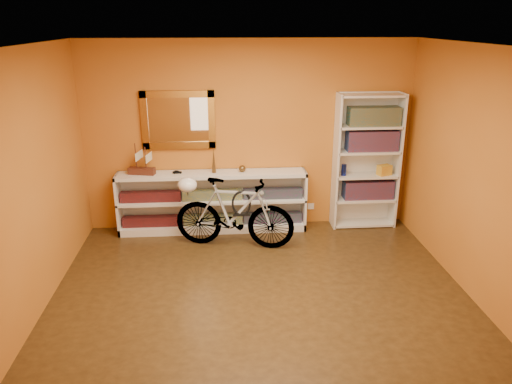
{
  "coord_description": "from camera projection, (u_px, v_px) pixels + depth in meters",
  "views": [
    {
      "loc": [
        -0.4,
        -4.57,
        2.83
      ],
      "look_at": [
        0.0,
        0.7,
        0.95
      ],
      "focal_mm": 34.28,
      "sensor_mm": 36.0,
      "label": 1
    }
  ],
  "objects": [
    {
      "name": "console_unit",
      "position": [
        213.0,
        202.0,
        6.8
      ],
      "size": [
        2.6,
        0.35,
        0.85
      ],
      "primitive_type": null,
      "color": "silver",
      "rests_on": "floor"
    },
    {
      "name": "book_row_c",
      "position": [
        374.0,
        116.0,
        6.59
      ],
      "size": [
        0.7,
        0.22,
        0.25
      ],
      "primitive_type": "cube",
      "color": "#185057",
      "rests_on": "bookcase"
    },
    {
      "name": "ceiling",
      "position": [
        262.0,
        45.0,
        4.4
      ],
      "size": [
        4.5,
        4.0,
        0.01
      ],
      "primitive_type": "cube",
      "color": "silver",
      "rests_on": "ground"
    },
    {
      "name": "cd_row_lower",
      "position": [
        213.0,
        219.0,
        6.86
      ],
      "size": [
        2.5,
        0.13,
        0.14
      ],
      "primitive_type": "cube",
      "color": "black",
      "rests_on": "console_unit"
    },
    {
      "name": "red_tin",
      "position": [
        355.0,
        119.0,
        6.61
      ],
      "size": [
        0.14,
        0.14,
        0.16
      ],
      "primitive_type": "cube",
      "rotation": [
        0.0,
        0.0,
        0.14
      ],
      "color": "maroon",
      "rests_on": "bookcase"
    },
    {
      "name": "toy_car",
      "position": [
        177.0,
        173.0,
        6.62
      ],
      "size": [
        0.0,
        0.0,
        0.0
      ],
      "primitive_type": "imported",
      "rotation": [
        0.0,
        0.0,
        1.59
      ],
      "color": "black",
      "rests_on": "console_unit"
    },
    {
      "name": "back_wall",
      "position": [
        249.0,
        136.0,
        6.72
      ],
      "size": [
        4.5,
        0.01,
        2.6
      ],
      "primitive_type": "cube",
      "color": "#B4601B",
      "rests_on": "ground"
    },
    {
      "name": "bookcase",
      "position": [
        367.0,
        162.0,
        6.8
      ],
      "size": [
        0.9,
        0.3,
        1.9
      ],
      "primitive_type": null,
      "color": "silver",
      "rests_on": "floor"
    },
    {
      "name": "model_ship",
      "position": [
        141.0,
        159.0,
        6.52
      ],
      "size": [
        0.38,
        0.21,
        0.43
      ],
      "primitive_type": null,
      "rotation": [
        0.0,
        0.0,
        -0.23
      ],
      "color": "#411C12",
      "rests_on": "console_unit"
    },
    {
      "name": "bicycle",
      "position": [
        234.0,
        213.0,
        6.29
      ],
      "size": [
        0.75,
        1.64,
        0.93
      ],
      "primitive_type": "imported",
      "rotation": [
        0.0,
        0.0,
        1.35
      ],
      "color": "silver",
      "rests_on": "floor"
    },
    {
      "name": "yellow_bag",
      "position": [
        384.0,
        170.0,
        6.82
      ],
      "size": [
        0.21,
        0.18,
        0.14
      ],
      "primitive_type": "cube",
      "rotation": [
        0.0,
        0.0,
        0.35
      ],
      "color": "gold",
      "rests_on": "bookcase"
    },
    {
      "name": "floor",
      "position": [
        261.0,
        297.0,
        5.27
      ],
      "size": [
        4.5,
        4.0,
        0.01
      ],
      "primitive_type": "cube",
      "color": "#32200D",
      "rests_on": "ground"
    },
    {
      "name": "left_wall",
      "position": [
        27.0,
        188.0,
        4.68
      ],
      "size": [
        0.01,
        4.0,
        2.6
      ],
      "primitive_type": "cube",
      "color": "#B4601B",
      "rests_on": "ground"
    },
    {
      "name": "u_lock",
      "position": [
        241.0,
        203.0,
        6.23
      ],
      "size": [
        0.25,
        0.03,
        0.25
      ],
      "primitive_type": "torus",
      "rotation": [
        1.57,
        0.0,
        0.0
      ],
      "color": "black",
      "rests_on": "bicycle"
    },
    {
      "name": "helmet",
      "position": [
        187.0,
        185.0,
        6.25
      ],
      "size": [
        0.25,
        0.24,
        0.19
      ],
      "primitive_type": "ellipsoid",
      "color": "white",
      "rests_on": "bicycle"
    },
    {
      "name": "travel_mug",
      "position": [
        344.0,
        170.0,
        6.79
      ],
      "size": [
        0.07,
        0.07,
        0.16
      ],
      "primitive_type": "cylinder",
      "color": "navy",
      "rests_on": "bookcase"
    },
    {
      "name": "gilt_mirror",
      "position": [
        178.0,
        120.0,
        6.53
      ],
      "size": [
        0.98,
        0.06,
        0.78
      ],
      "primitive_type": "cube",
      "color": "#915A1A",
      "rests_on": "back_wall"
    },
    {
      "name": "wall_socket",
      "position": [
        311.0,
        206.0,
        7.12
      ],
      "size": [
        0.09,
        0.02,
        0.09
      ],
      "primitive_type": "cube",
      "color": "silver",
      "rests_on": "back_wall"
    },
    {
      "name": "book_row_b",
      "position": [
        372.0,
        140.0,
        6.7
      ],
      "size": [
        0.7,
        0.22,
        0.28
      ],
      "primitive_type": "cube",
      "color": "maroon",
      "rests_on": "bookcase"
    },
    {
      "name": "bronze_ornament",
      "position": [
        214.0,
        161.0,
        6.6
      ],
      "size": [
        0.06,
        0.06,
        0.34
      ],
      "primitive_type": "cone",
      "color": "brown",
      "rests_on": "console_unit"
    },
    {
      "name": "decorative_orb",
      "position": [
        242.0,
        169.0,
        6.67
      ],
      "size": [
        0.1,
        0.1,
        0.1
      ],
      "primitive_type": "sphere",
      "color": "brown",
      "rests_on": "console_unit"
    },
    {
      "name": "right_wall",
      "position": [
        481.0,
        177.0,
        5.0
      ],
      "size": [
        0.01,
        4.0,
        2.6
      ],
      "primitive_type": "cube",
      "color": "#B4601B",
      "rests_on": "ground"
    },
    {
      "name": "cd_row_upper",
      "position": [
        212.0,
        195.0,
        6.74
      ],
      "size": [
        2.5,
        0.13,
        0.14
      ],
      "primitive_type": "cube",
      "color": "navy",
      "rests_on": "console_unit"
    },
    {
      "name": "book_row_a",
      "position": [
        368.0,
        189.0,
        6.94
      ],
      "size": [
        0.7,
        0.22,
        0.26
      ],
      "primitive_type": "cube",
      "color": "maroon",
      "rests_on": "bookcase"
    }
  ]
}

